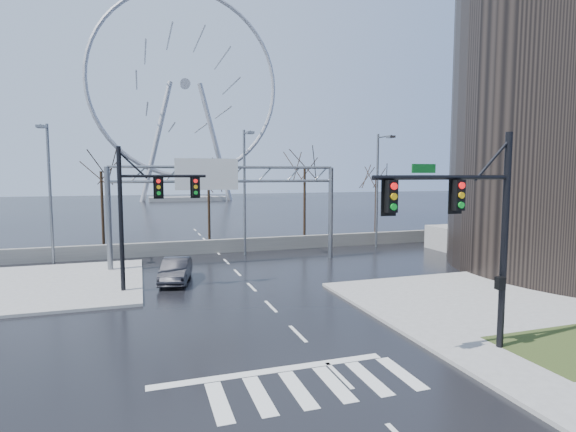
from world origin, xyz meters
name	(u,v)px	position (x,y,z in m)	size (l,w,h in m)	color
ground	(298,334)	(0.00, 0.00, 0.00)	(260.00, 260.00, 0.00)	black
sidewalk_right_ext	(466,298)	(10.00, 2.00, 0.07)	(12.00, 10.00, 0.15)	gray
sidewalk_far	(53,284)	(-11.00, 12.00, 0.07)	(10.00, 12.00, 0.15)	gray
grass_strip	(575,348)	(9.00, -5.00, 0.15)	(5.00, 4.00, 0.02)	#2C3817
barrier_wall	(217,246)	(0.00, 20.00, 0.55)	(52.00, 0.50, 1.10)	slate
signal_mast_near	(475,221)	(5.14, -4.04, 4.87)	(5.52, 0.41, 8.00)	black
signal_mast_far	(142,205)	(-5.87, 8.96, 4.83)	(4.72, 0.41, 8.00)	black
sign_gantry	(223,193)	(-0.38, 14.96, 5.18)	(16.36, 0.40, 7.60)	slate
streetlight_left	(49,183)	(-12.00, 18.16, 5.89)	(0.50, 2.55, 10.00)	slate
streetlight_mid	(245,182)	(2.00, 18.16, 5.89)	(0.50, 2.55, 10.00)	slate
streetlight_right	(379,181)	(14.00, 18.16, 5.89)	(0.50, 2.55, 10.00)	slate
tree_left	(101,181)	(-9.00, 23.50, 5.98)	(3.75, 3.75, 7.50)	black
tree_center	(209,189)	(0.00, 24.50, 5.17)	(3.25, 3.25, 6.50)	black
tree_right	(305,177)	(9.00, 23.50, 6.22)	(3.90, 3.90, 7.80)	black
tree_far_right	(376,185)	(17.00, 24.00, 5.41)	(3.40, 3.40, 6.80)	black
ferris_wheel	(185,92)	(5.00, 95.00, 26.13)	(45.00, 6.00, 50.91)	gray
car	(176,270)	(-4.06, 10.63, 0.72)	(1.52, 4.36, 1.44)	black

